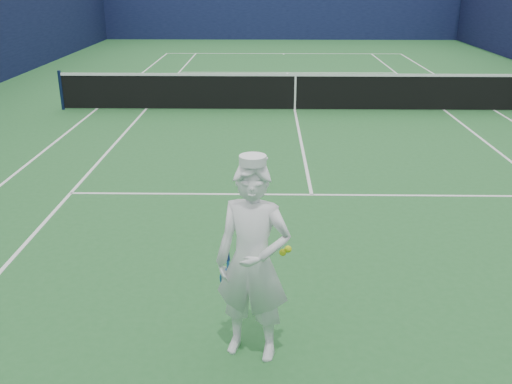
% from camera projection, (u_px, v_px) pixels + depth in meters
% --- Properties ---
extents(ground, '(80.00, 80.00, 0.00)m').
position_uv_depth(ground, '(295.00, 110.00, 15.64)').
color(ground, '#25612C').
rests_on(ground, ground).
extents(court_markings, '(11.03, 23.83, 0.01)m').
position_uv_depth(court_markings, '(295.00, 110.00, 15.63)').
color(court_markings, white).
rests_on(court_markings, ground).
extents(windscreen_fence, '(20.12, 36.12, 4.00)m').
position_uv_depth(windscreen_fence, '(297.00, 35.00, 14.92)').
color(windscreen_fence, '#10163D').
rests_on(windscreen_fence, ground).
extents(tennis_net, '(12.88, 0.09, 1.07)m').
position_uv_depth(tennis_net, '(295.00, 90.00, 15.44)').
color(tennis_net, '#141E4C').
rests_on(tennis_net, ground).
extents(tennis_player, '(0.82, 0.67, 2.04)m').
position_uv_depth(tennis_player, '(253.00, 262.00, 5.31)').
color(tennis_player, white).
rests_on(tennis_player, ground).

